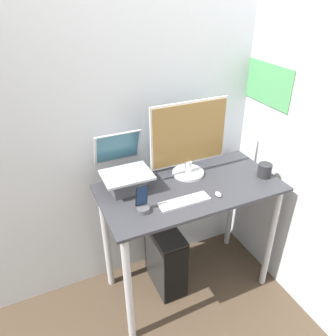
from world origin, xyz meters
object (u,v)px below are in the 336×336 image
Objects in this scene: mouse at (218,194)px; cell_phone at (143,204)px; monitor at (189,141)px; computer_tower at (166,259)px; keyboard at (184,201)px; laptop at (126,176)px.

mouse is 0.29× the size of cell_phone.
computer_tower is at bearing -158.53° from monitor.
keyboard is 0.23m from mouse.
laptop is at bearing 131.69° from keyboard.
monitor is (0.45, -0.01, 0.16)m from laptop.
mouse is at bearing -42.55° from computer_tower.
laptop is 0.47m from monitor.
cell_phone is at bearing -141.45° from computer_tower.
cell_phone is at bearing -148.87° from monitor.
keyboard is (0.27, -0.30, -0.09)m from laptop.
laptop is 1.08× the size of keyboard.
mouse is 0.10× the size of computer_tower.
laptop is at bearing 178.76° from monitor.
computer_tower is at bearing 38.55° from cell_phone.
monitor is at bearing -1.24° from laptop.
monitor is 0.93m from computer_tower.
laptop is at bearing 91.63° from cell_phone.
cell_phone reaches higher than mouse.
monitor is 0.42m from keyboard.
computer_tower is (-0.21, -0.08, -0.90)m from monitor.
cell_phone is (-0.26, 0.03, 0.04)m from keyboard.
mouse reaches higher than computer_tower.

